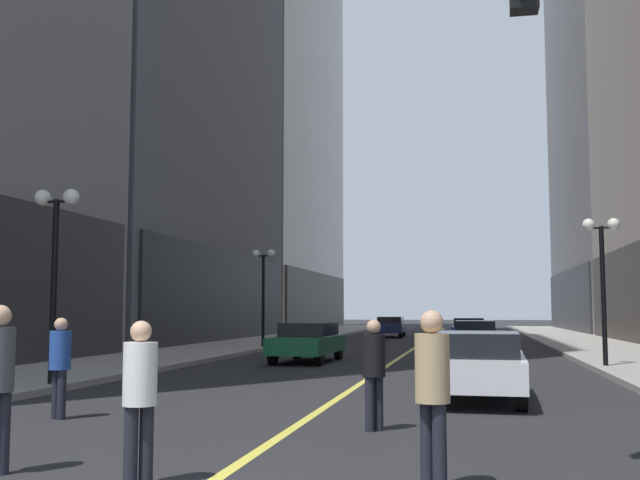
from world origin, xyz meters
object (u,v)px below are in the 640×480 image
Objects in this scene: pedestrian_in_white_shirt at (140,390)px; street_lamp_right_mid at (602,258)px; car_navy at (390,326)px; car_blue at (468,329)px; pedestrian_in_blue_hoodie at (60,360)px; car_green at (308,341)px; street_lamp_left_near at (55,242)px; pedestrian_in_black_coat at (374,366)px; car_grey at (475,335)px; car_white at (478,363)px; pedestrian_in_tan_trench at (433,385)px; street_lamp_left_far at (263,276)px.

street_lamp_right_mid reaches higher than pedestrian_in_white_shirt.
car_navy is 27.78m from street_lamp_right_mid.
car_blue is 31.70m from pedestrian_in_blue_hoodie.
street_lamp_left_near is (-3.57, -10.00, 2.54)m from car_green.
pedestrian_in_black_coat is 0.36× the size of street_lamp_left_near.
car_navy is (0.27, 24.21, 0.00)m from car_green.
car_blue is at bearing 91.70° from car_grey.
pedestrian_in_black_coat is at bearing -110.78° from car_white.
car_green is 10.92m from street_lamp_left_near.
car_blue is (5.25, 17.11, -0.00)m from car_green.
car_navy is at bearing 83.59° from street_lamp_left_near.
street_lamp_right_mid is (5.19, 12.18, 2.33)m from pedestrian_in_black_coat.
car_blue is 8.67m from car_navy.
car_blue is 2.46× the size of pedestrian_in_tan_trench.
pedestrian_in_tan_trench reaches higher than car_green.
car_white is 4.29m from pedestrian_in_black_coat.
pedestrian_in_black_coat is (4.04, -14.14, 0.21)m from car_green.
street_lamp_left_near and street_lamp_left_far have the same top height.
car_green is 2.82× the size of pedestrian_in_blue_hoodie.
car_navy is 2.95× the size of pedestrian_in_black_coat.
car_grey is 0.90× the size of car_navy.
car_grey is 0.96× the size of street_lamp_left_far.
street_lamp_right_mid reaches higher than car_green.
car_navy is at bearing 77.30° from street_lamp_left_far.
car_white is 27.24m from car_blue.
pedestrian_in_blue_hoodie is (-6.34, -31.06, 0.22)m from car_blue.
street_lamp_left_far is (0.00, 17.16, 0.00)m from street_lamp_left_near.
car_green is 14.71m from pedestrian_in_black_coat.
pedestrian_in_black_coat is (-1.22, -31.25, 0.21)m from car_blue.
car_white is at bearing -114.18° from street_lamp_right_mid.
street_lamp_right_mid is (9.23, -1.96, 2.54)m from car_green.
car_green is 8.48m from car_grey.
pedestrian_in_white_shirt is 0.94× the size of pedestrian_in_tan_trench.
car_white is 2.45× the size of pedestrian_in_tan_trench.
street_lamp_left_far is 1.00× the size of street_lamp_right_mid.
car_grey is 24.69m from pedestrian_in_white_shirt.
pedestrian_in_blue_hoodie is at bearing -130.71° from street_lamp_right_mid.
car_grey is at bearing 88.78° from pedestrian_in_tan_trench.
pedestrian_in_black_coat is (-1.53, -20.53, 0.21)m from car_grey.
car_green and car_navy have the same top height.
pedestrian_in_white_shirt is (-3.39, -24.45, 0.23)m from car_grey.
car_green is 9.77m from street_lamp_right_mid.
pedestrian_in_white_shirt is 0.37× the size of street_lamp_right_mid.
car_navy is 38.18m from pedestrian_in_blue_hoodie.
car_white is at bearing -89.36° from car_blue.
pedestrian_in_blue_hoodie is 0.37× the size of street_lamp_left_far.
car_blue is 2.65× the size of pedestrian_in_blue_hoodie.
street_lamp_left_far reaches higher than pedestrian_in_tan_trench.
car_grey is at bearing 113.64° from street_lamp_right_mid.
car_blue is 0.97× the size of street_lamp_left_near.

